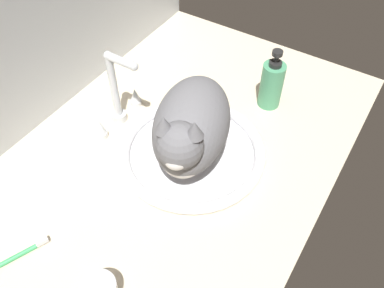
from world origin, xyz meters
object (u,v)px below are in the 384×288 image
object	(u,v)px
toothbrush	(7,261)
cat	(190,128)
faucet	(118,97)
soap_pump_bottle	(272,84)
sink_basin	(192,151)

from	to	relation	value
toothbrush	cat	bearing A→B (deg)	-21.81
faucet	soap_pump_bottle	bearing A→B (deg)	-48.13
cat	sink_basin	bearing A→B (deg)	19.70
cat	soap_pump_bottle	bearing A→B (deg)	-14.42
sink_basin	faucet	size ratio (longest dim) A/B	1.66
faucet	soap_pump_bottle	xyz separation A→B (cm)	(27.96, -31.20, -1.60)
faucet	cat	bearing A→B (deg)	-94.40
sink_basin	faucet	distance (cm)	24.08
soap_pump_bottle	toothbrush	xyz separation A→B (cm)	(-73.26, 25.06, -6.52)
faucet	toothbrush	xyz separation A→B (cm)	(-45.30, -6.14, -8.12)
sink_basin	soap_pump_bottle	distance (cm)	29.75
sink_basin	toothbrush	distance (cm)	48.31
soap_pump_bottle	cat	bearing A→B (deg)	165.58
faucet	toothbrush	world-z (taller)	faucet
faucet	soap_pump_bottle	distance (cm)	41.92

